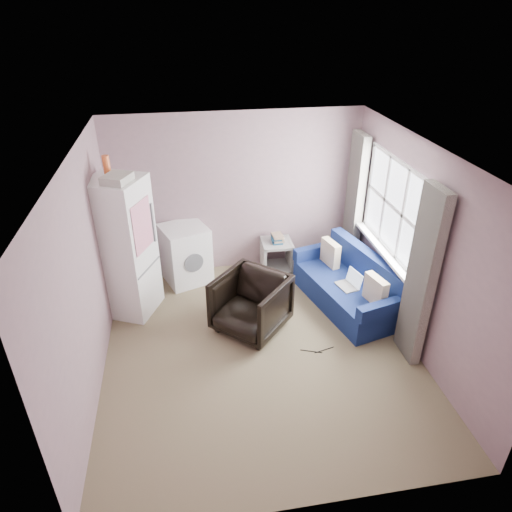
{
  "coord_description": "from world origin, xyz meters",
  "views": [
    {
      "loc": [
        -0.79,
        -4.37,
        3.85
      ],
      "look_at": [
        0.05,
        0.6,
        1.0
      ],
      "focal_mm": 32.0,
      "sensor_mm": 36.0,
      "label": 1
    }
  ],
  "objects_px": {
    "fridge": "(124,247)",
    "washing_machine": "(186,253)",
    "armchair": "(251,301)",
    "sofa": "(350,287)",
    "side_table": "(277,254)"
  },
  "relations": [
    {
      "from": "armchair",
      "to": "fridge",
      "type": "relative_size",
      "value": 0.39
    },
    {
      "from": "sofa",
      "to": "washing_machine",
      "type": "bearing_deg",
      "value": 140.53
    },
    {
      "from": "side_table",
      "to": "sofa",
      "type": "distance_m",
      "value": 1.37
    },
    {
      "from": "fridge",
      "to": "washing_machine",
      "type": "distance_m",
      "value": 1.14
    },
    {
      "from": "side_table",
      "to": "sofa",
      "type": "bearing_deg",
      "value": -52.2
    },
    {
      "from": "washing_machine",
      "to": "fridge",
      "type": "bearing_deg",
      "value": -161.18
    },
    {
      "from": "armchair",
      "to": "sofa",
      "type": "bearing_deg",
      "value": 54.6
    },
    {
      "from": "fridge",
      "to": "washing_machine",
      "type": "xyz_separation_m",
      "value": [
        0.8,
        0.65,
        -0.51
      ]
    },
    {
      "from": "fridge",
      "to": "sofa",
      "type": "xyz_separation_m",
      "value": [
        3.06,
        -0.41,
        -0.69
      ]
    },
    {
      "from": "armchair",
      "to": "washing_machine",
      "type": "xyz_separation_m",
      "value": [
        -0.79,
        1.37,
        0.04
      ]
    },
    {
      "from": "sofa",
      "to": "armchair",
      "type": "bearing_deg",
      "value": 177.64
    },
    {
      "from": "side_table",
      "to": "fridge",
      "type": "bearing_deg",
      "value": -163.13
    },
    {
      "from": "armchair",
      "to": "washing_machine",
      "type": "relative_size",
      "value": 0.95
    },
    {
      "from": "armchair",
      "to": "washing_machine",
      "type": "distance_m",
      "value": 1.58
    },
    {
      "from": "armchair",
      "to": "sofa",
      "type": "distance_m",
      "value": 1.52
    }
  ]
}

